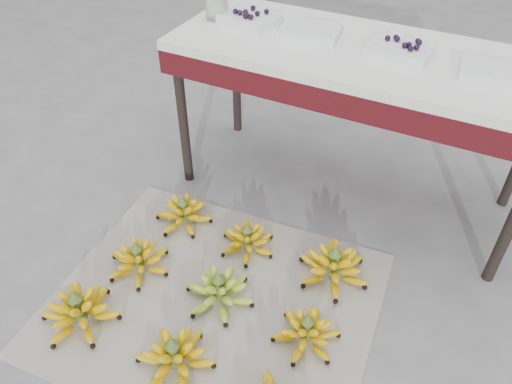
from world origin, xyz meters
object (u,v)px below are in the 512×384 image
at_px(bunch_front_center, 175,357).
at_px(tray_far_left, 250,18).
at_px(bunch_mid_center, 219,291).
at_px(vendor_table, 358,68).
at_px(tray_far_right, 493,72).
at_px(bunch_back_center, 247,240).
at_px(tray_right, 400,50).
at_px(newspaper_mat, 214,302).
at_px(bunch_mid_right, 306,332).
at_px(bunch_back_left, 184,214).
at_px(bunch_back_right, 333,267).
at_px(tray_left, 310,32).
at_px(bunch_front_left, 79,311).
at_px(bunch_mid_left, 139,260).
at_px(glass_jar, 217,4).

bearing_deg(bunch_front_center, tray_far_left, 84.43).
relative_size(bunch_mid_center, vendor_table, 0.19).
bearing_deg(tray_far_right, bunch_back_center, -143.37).
distance_m(vendor_table, tray_right, 0.19).
height_order(newspaper_mat, bunch_front_center, bunch_front_center).
xyz_separation_m(bunch_mid_right, bunch_back_left, (-0.75, 0.33, 0.00)).
xyz_separation_m(tray_right, tray_far_right, (0.35, -0.03, -0.00)).
distance_m(vendor_table, tray_far_left, 0.54).
bearing_deg(bunch_back_right, tray_far_right, 73.88).
bearing_deg(tray_right, bunch_front_center, -106.19).
relative_size(bunch_front_center, tray_left, 1.33).
xyz_separation_m(tray_left, tray_far_right, (0.74, -0.04, -0.00)).
relative_size(newspaper_mat, tray_far_left, 4.46).
xyz_separation_m(bunch_front_left, bunch_mid_left, (0.04, 0.32, -0.01)).
height_order(vendor_table, tray_far_left, tray_far_left).
bearing_deg(bunch_front_left, glass_jar, 90.72).
bearing_deg(bunch_front_left, tray_far_right, 43.85).
bearing_deg(tray_right, bunch_mid_left, -129.74).
height_order(bunch_mid_left, tray_left, tray_left).
relative_size(vendor_table, tray_right, 6.27).
height_order(bunch_back_left, tray_right, tray_right).
height_order(bunch_back_center, glass_jar, glass_jar).
bearing_deg(bunch_back_left, tray_right, 17.32).
xyz_separation_m(bunch_mid_center, bunch_mid_right, (0.38, -0.02, -0.01)).
bearing_deg(bunch_back_center, bunch_back_right, 11.25).
height_order(bunch_mid_center, tray_left, tray_left).
distance_m(bunch_back_right, tray_far_left, 1.15).
relative_size(bunch_back_right, glass_jar, 2.89).
bearing_deg(tray_left, bunch_front_left, -107.69).
relative_size(bunch_mid_center, tray_far_right, 1.18).
height_order(bunch_front_center, bunch_back_left, bunch_front_center).
bearing_deg(bunch_back_center, glass_jar, 136.25).
bearing_deg(vendor_table, glass_jar, 179.25).
distance_m(bunch_front_left, bunch_back_right, 1.01).
height_order(bunch_mid_center, vendor_table, vendor_table).
relative_size(bunch_mid_center, bunch_back_center, 1.07).
height_order(bunch_mid_right, vendor_table, vendor_table).
bearing_deg(bunch_back_left, bunch_front_center, -79.39).
bearing_deg(bunch_back_center, vendor_table, 76.51).
relative_size(tray_right, glass_jar, 1.98).
xyz_separation_m(bunch_mid_right, glass_jar, (-0.86, 0.90, 0.77)).
height_order(bunch_back_left, bunch_back_center, bunch_back_left).
bearing_deg(bunch_back_right, bunch_mid_left, -138.78).
bearing_deg(bunch_mid_left, bunch_back_left, 100.70).
distance_m(vendor_table, glass_jar, 0.70).
relative_size(bunch_mid_center, bunch_mid_right, 0.93).
height_order(bunch_back_left, tray_far_left, tray_far_left).
xyz_separation_m(tray_far_left, glass_jar, (-0.16, -0.02, 0.04)).
bearing_deg(tray_right, tray_far_left, 178.21).
distance_m(tray_far_left, tray_far_right, 1.04).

